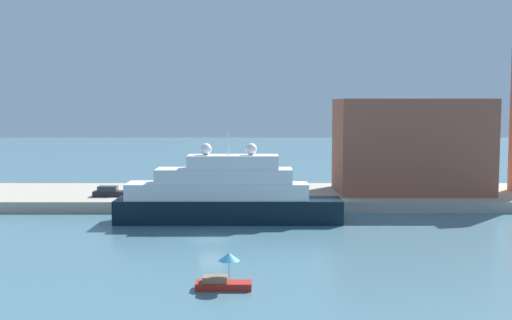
{
  "coord_description": "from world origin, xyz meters",
  "views": [
    {
      "loc": [
        4.52,
        -64.12,
        13.87
      ],
      "look_at": [
        4.52,
        6.0,
        7.7
      ],
      "focal_mm": 44.58,
      "sensor_mm": 36.0,
      "label": 1
    }
  ],
  "objects_px": {
    "large_yacht": "(226,195)",
    "person_figure": "(147,193)",
    "small_motorboat": "(224,277)",
    "mooring_bollard": "(272,198)",
    "parked_car": "(109,192)",
    "harbor_building": "(410,146)"
  },
  "relations": [
    {
      "from": "harbor_building",
      "to": "mooring_bollard",
      "type": "bearing_deg",
      "value": -156.19
    },
    {
      "from": "person_figure",
      "to": "mooring_bollard",
      "type": "height_order",
      "value": "person_figure"
    },
    {
      "from": "parked_car",
      "to": "person_figure",
      "type": "bearing_deg",
      "value": -29.3
    },
    {
      "from": "harbor_building",
      "to": "person_figure",
      "type": "distance_m",
      "value": 37.4
    },
    {
      "from": "large_yacht",
      "to": "parked_car",
      "type": "distance_m",
      "value": 19.97
    },
    {
      "from": "parked_car",
      "to": "small_motorboat",
      "type": "bearing_deg",
      "value": -65.61
    },
    {
      "from": "large_yacht",
      "to": "small_motorboat",
      "type": "xyz_separation_m",
      "value": [
        1.17,
        -27.35,
        -2.21
      ]
    },
    {
      "from": "large_yacht",
      "to": "parked_car",
      "type": "relative_size",
      "value": 6.25
    },
    {
      "from": "large_yacht",
      "to": "mooring_bollard",
      "type": "distance_m",
      "value": 9.15
    },
    {
      "from": "small_motorboat",
      "to": "mooring_bollard",
      "type": "bearing_deg",
      "value": 82.63
    },
    {
      "from": "small_motorboat",
      "to": "person_figure",
      "type": "bearing_deg",
      "value": 108.4
    },
    {
      "from": "mooring_bollard",
      "to": "person_figure",
      "type": "bearing_deg",
      "value": 176.3
    },
    {
      "from": "large_yacht",
      "to": "person_figure",
      "type": "xyz_separation_m",
      "value": [
        -10.64,
        8.13,
        -0.89
      ]
    },
    {
      "from": "large_yacht",
      "to": "harbor_building",
      "type": "distance_m",
      "value": 30.42
    },
    {
      "from": "small_motorboat",
      "to": "mooring_bollard",
      "type": "distance_m",
      "value": 34.73
    },
    {
      "from": "large_yacht",
      "to": "person_figure",
      "type": "bearing_deg",
      "value": 142.6
    },
    {
      "from": "person_figure",
      "to": "small_motorboat",
      "type": "bearing_deg",
      "value": -71.6
    },
    {
      "from": "harbor_building",
      "to": "parked_car",
      "type": "xyz_separation_m",
      "value": [
        -41.89,
        -4.5,
        -6.0
      ]
    },
    {
      "from": "parked_car",
      "to": "mooring_bollard",
      "type": "distance_m",
      "value": 22.41
    },
    {
      "from": "large_yacht",
      "to": "harbor_building",
      "type": "relative_size",
      "value": 1.28
    },
    {
      "from": "small_motorboat",
      "to": "large_yacht",
      "type": "bearing_deg",
      "value": 92.45
    },
    {
      "from": "small_motorboat",
      "to": "harbor_building",
      "type": "distance_m",
      "value": 50.09
    }
  ]
}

